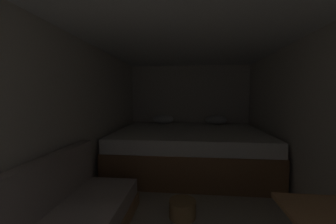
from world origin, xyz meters
TOP-DOWN VIEW (x-y plane):
  - ground_plane at (0.00, 1.87)m, footprint 6.83×6.83m
  - wall_back at (0.00, 4.31)m, footprint 2.77×0.05m
  - wall_left at (-1.36, 1.87)m, footprint 0.05×4.83m
  - wall_right at (1.36, 1.87)m, footprint 0.05×4.83m
  - ceiling_slab at (0.00, 1.87)m, footprint 2.77×4.83m
  - bed at (0.00, 3.23)m, footprint 2.55×2.02m
  - wicker_basket at (-0.07, 1.67)m, footprint 0.29×0.29m

SIDE VIEW (x-z plane):
  - ground_plane at x=0.00m, z-range 0.00..0.00m
  - wicker_basket at x=-0.07m, z-range 0.00..0.19m
  - bed at x=0.00m, z-range -0.09..0.81m
  - wall_back at x=0.00m, z-range 0.00..2.01m
  - wall_left at x=-1.36m, z-range 0.00..2.01m
  - wall_right at x=1.36m, z-range 0.00..2.01m
  - ceiling_slab at x=0.00m, z-range 2.01..2.06m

